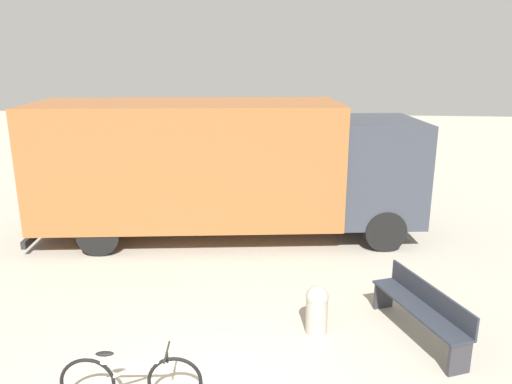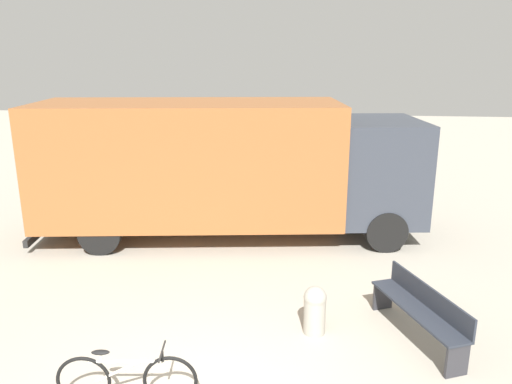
% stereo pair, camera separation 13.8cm
% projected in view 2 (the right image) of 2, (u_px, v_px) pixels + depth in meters
% --- Properties ---
extents(delivery_truck, '(8.86, 3.57, 3.09)m').
position_uv_depth(delivery_truck, '(225.00, 163.00, 11.32)').
color(delivery_truck, '#99592D').
rests_on(delivery_truck, ground).
extents(park_bench, '(1.14, 1.99, 0.83)m').
position_uv_depth(park_bench, '(421.00, 309.00, 7.38)').
color(park_bench, '#282D38').
rests_on(park_bench, ground).
extents(bicycle_near, '(1.70, 0.44, 0.75)m').
position_uv_depth(bicycle_near, '(126.00, 379.00, 6.00)').
color(bicycle_near, black).
rests_on(bicycle_near, ground).
extents(bollard_near_bench, '(0.35, 0.35, 0.76)m').
position_uv_depth(bollard_near_bench, '(315.00, 308.00, 7.55)').
color(bollard_near_bench, '#9E998C').
rests_on(bollard_near_bench, ground).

